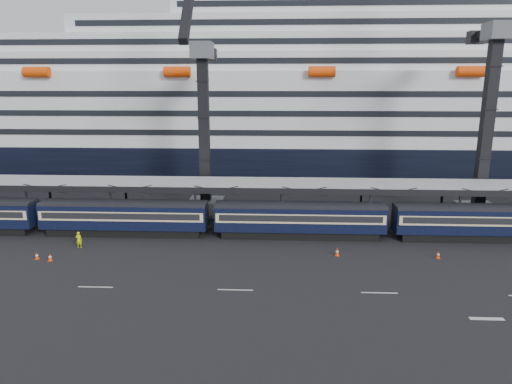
% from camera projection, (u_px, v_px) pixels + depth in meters
% --- Properties ---
extents(ground, '(260.00, 260.00, 0.00)m').
position_uv_depth(ground, '(392.00, 274.00, 41.65)').
color(ground, black).
rests_on(ground, ground).
extents(lane_markings, '(111.00, 4.27, 0.02)m').
position_uv_depth(lane_markings, '(512.00, 302.00, 36.19)').
color(lane_markings, beige).
rests_on(lane_markings, ground).
extents(train, '(133.05, 3.00, 4.05)m').
position_uv_depth(train, '(330.00, 219.00, 51.08)').
color(train, black).
rests_on(train, ground).
extents(canopy, '(130.00, 6.25, 5.53)m').
position_uv_depth(canopy, '(366.00, 185.00, 54.06)').
color(canopy, '#9A9CA2').
rests_on(canopy, ground).
extents(cruise_ship, '(214.09, 28.84, 34.00)m').
position_uv_depth(cruise_ship, '(329.00, 110.00, 83.60)').
color(cruise_ship, black).
rests_on(cruise_ship, ground).
extents(crane_dark_near, '(4.50, 17.75, 35.08)m').
position_uv_depth(crane_dark_near, '(204.00, 125.00, 57.91)').
color(crane_dark_near, '#4D5055').
rests_on(crane_dark_near, ground).
extents(crane_dark_mid, '(4.50, 18.24, 39.64)m').
position_uv_depth(crane_dark_mid, '(490.00, 115.00, 55.02)').
color(crane_dark_mid, '#4D5055').
rests_on(crane_dark_mid, ground).
extents(worker, '(0.67, 0.46, 1.78)m').
position_uv_depth(worker, '(79.00, 240.00, 48.19)').
color(worker, '#E1F10C').
rests_on(worker, ground).
extents(traffic_cone_a, '(0.40, 0.40, 0.80)m').
position_uv_depth(traffic_cone_a, '(50.00, 257.00, 44.68)').
color(traffic_cone_a, '#F84407').
rests_on(traffic_cone_a, ground).
extents(traffic_cone_b, '(0.38, 0.38, 0.75)m').
position_uv_depth(traffic_cone_b, '(37.00, 256.00, 45.11)').
color(traffic_cone_b, '#F84407').
rests_on(traffic_cone_b, ground).
extents(traffic_cone_c, '(0.42, 0.42, 0.84)m').
position_uv_depth(traffic_cone_c, '(337.00, 252.00, 46.04)').
color(traffic_cone_c, '#F84407').
rests_on(traffic_cone_c, ground).
extents(traffic_cone_d, '(0.38, 0.38, 0.75)m').
position_uv_depth(traffic_cone_d, '(438.00, 255.00, 45.36)').
color(traffic_cone_d, '#F84407').
rests_on(traffic_cone_d, ground).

